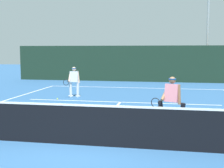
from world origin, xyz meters
TOP-DOWN VIEW (x-y plane):
  - ground_plane at (0.00, 0.00)m, footprint 80.00×80.00m
  - court_line_baseline_far at (0.00, 11.78)m, footprint 10.83×0.10m
  - court_line_service at (0.00, 6.38)m, footprint 8.83×0.10m
  - court_line_centre at (0.00, 3.20)m, footprint 0.10×6.40m
  - tennis_net at (0.00, 0.00)m, footprint 11.87×0.09m
  - player_near at (2.23, 2.21)m, footprint 1.05×0.86m
  - player_far at (-2.54, 7.47)m, footprint 0.68×0.85m
  - tennis_ball_extra at (-3.08, 6.53)m, footprint 0.07×0.07m
  - back_fence_windscreen at (0.00, 15.65)m, footprint 19.29×0.12m
  - light_pole at (5.07, 17.54)m, footprint 0.55×0.44m

SIDE VIEW (x-z plane):
  - ground_plane at x=0.00m, z-range 0.00..0.00m
  - court_line_baseline_far at x=0.00m, z-range 0.00..0.01m
  - court_line_service at x=0.00m, z-range 0.00..0.01m
  - court_line_centre at x=0.00m, z-range 0.00..0.01m
  - tennis_ball_extra at x=-3.08m, z-range 0.00..0.07m
  - tennis_net at x=0.00m, z-range 0.00..1.06m
  - player_far at x=-2.54m, z-range 0.07..1.60m
  - player_near at x=2.23m, z-range 0.07..1.64m
  - back_fence_windscreen at x=0.00m, z-range 0.00..2.71m
  - light_pole at x=5.07m, z-range 0.85..8.37m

